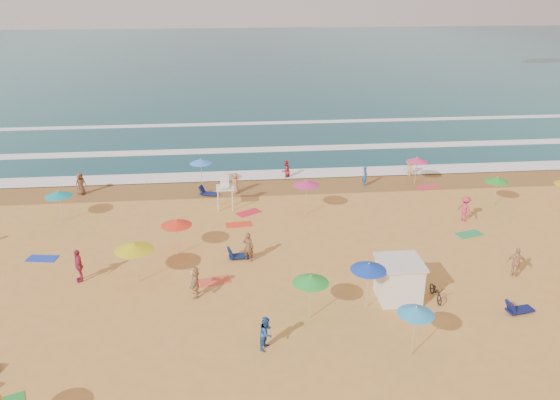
{
  "coord_description": "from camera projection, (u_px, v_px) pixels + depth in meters",
  "views": [
    {
      "loc": [
        -2.2,
        -27.13,
        15.16
      ],
      "look_at": [
        1.03,
        6.0,
        1.5
      ],
      "focal_mm": 35.0,
      "sensor_mm": 36.0,
      "label": 1
    }
  ],
  "objects": [
    {
      "name": "ground",
      "position": [
        272.0,
        265.0,
        30.94
      ],
      "size": [
        220.0,
        220.0,
        0.0
      ],
      "primitive_type": "plane",
      "color": "gold",
      "rests_on": "ground"
    },
    {
      "name": "ocean",
      "position": [
        237.0,
        59.0,
        108.28
      ],
      "size": [
        220.0,
        140.0,
        0.18
      ],
      "primitive_type": "cube",
      "color": "#0C4756",
      "rests_on": "ground"
    },
    {
      "name": "wet_sand",
      "position": [
        259.0,
        187.0,
        42.44
      ],
      "size": [
        220.0,
        220.0,
        0.0
      ],
      "primitive_type": "plane",
      "color": "olive",
      "rests_on": "ground"
    },
    {
      "name": "surf_foam",
      "position": [
        253.0,
        152.0,
        50.53
      ],
      "size": [
        200.0,
        18.7,
        0.05
      ],
      "color": "white",
      "rests_on": "ground"
    },
    {
      "name": "cabana",
      "position": [
        399.0,
        281.0,
        27.4
      ],
      "size": [
        2.0,
        2.0,
        2.0
      ],
      "primitive_type": "cube",
      "color": "white",
      "rests_on": "ground"
    },
    {
      "name": "cabana_roof",
      "position": [
        400.0,
        262.0,
        27.0
      ],
      "size": [
        2.2,
        2.2,
        0.12
      ],
      "primitive_type": "cube",
      "color": "silver",
      "rests_on": "cabana"
    },
    {
      "name": "bicycle",
      "position": [
        436.0,
        292.0,
        27.51
      ],
      "size": [
        0.59,
        1.64,
        0.86
      ],
      "primitive_type": "imported",
      "rotation": [
        0.0,
        0.0,
        -0.01
      ],
      "color": "black",
      "rests_on": "ground"
    },
    {
      "name": "lifeguard_stand",
      "position": [
        225.0,
        194.0,
        38.14
      ],
      "size": [
        1.2,
        1.2,
        2.1
      ],
      "primitive_type": null,
      "color": "white",
      "rests_on": "ground"
    },
    {
      "name": "beach_umbrellas",
      "position": [
        234.0,
        236.0,
        29.54
      ],
      "size": [
        47.15,
        31.22,
        0.73
      ],
      "color": "#D8306E",
      "rests_on": "ground"
    },
    {
      "name": "loungers",
      "position": [
        387.0,
        286.0,
        28.49
      ],
      "size": [
        37.25,
        27.79,
        0.34
      ],
      "color": "#0E1346",
      "rests_on": "ground"
    },
    {
      "name": "towels",
      "position": [
        257.0,
        271.0,
        30.23
      ],
      "size": [
        51.91,
        25.14,
        0.03
      ],
      "color": "red",
      "rests_on": "ground"
    },
    {
      "name": "beachgoers",
      "position": [
        238.0,
        233.0,
        32.88
      ],
      "size": [
        32.67,
        25.85,
        2.11
      ],
      "color": "brown",
      "rests_on": "ground"
    }
  ]
}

